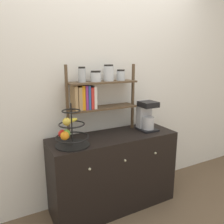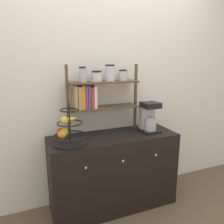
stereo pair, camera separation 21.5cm
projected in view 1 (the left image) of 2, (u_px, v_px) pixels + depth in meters
name	position (u px, v px, depth m)	size (l,w,h in m)	color
ground_plane	(124.00, 217.00, 2.20)	(12.00, 12.00, 0.00)	brown
wall_back	(101.00, 84.00, 2.34)	(7.00, 0.05, 2.60)	silver
sideboard	(113.00, 171.00, 2.31)	(1.31, 0.48, 0.80)	black
coffee_maker	(146.00, 116.00, 2.38)	(0.18, 0.22, 0.32)	black
fruit_stand	(70.00, 133.00, 1.92)	(0.31, 0.31, 0.39)	black
shelf_hutch	(95.00, 91.00, 2.18)	(0.76, 0.20, 0.71)	brown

